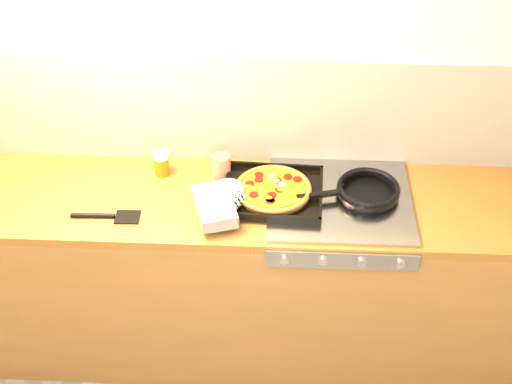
# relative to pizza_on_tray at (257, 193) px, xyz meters

# --- Properties ---
(room_shell) EXTENTS (3.20, 3.20, 3.20)m
(room_shell) POSITION_rel_pizza_on_tray_xyz_m (-0.10, 0.31, 0.21)
(room_shell) COLOR white
(room_shell) RESTS_ON ground
(counter_run) EXTENTS (3.20, 0.62, 0.90)m
(counter_run) POSITION_rel_pizza_on_tray_xyz_m (-0.10, 0.02, -0.49)
(counter_run) COLOR brown
(counter_run) RESTS_ON ground
(stovetop) EXTENTS (0.60, 0.56, 0.02)m
(stovetop) POSITION_rel_pizza_on_tray_xyz_m (0.35, 0.02, -0.04)
(stovetop) COLOR #999A9F
(stovetop) RESTS_ON counter_run
(pizza_on_tray) EXTENTS (0.55, 0.47, 0.07)m
(pizza_on_tray) POSITION_rel_pizza_on_tray_xyz_m (0.00, 0.00, 0.00)
(pizza_on_tray) COLOR black
(pizza_on_tray) RESTS_ON stovetop
(frying_pan) EXTENTS (0.47, 0.32, 0.04)m
(frying_pan) POSITION_rel_pizza_on_tray_xyz_m (0.46, 0.05, -0.01)
(frying_pan) COLOR black
(frying_pan) RESTS_ON stovetop
(tomato_can) EXTENTS (0.10, 0.10, 0.12)m
(tomato_can) POSITION_rel_pizza_on_tray_xyz_m (-0.16, 0.16, 0.01)
(tomato_can) COLOR #981B0C
(tomato_can) RESTS_ON counter_run
(juice_glass) EXTENTS (0.07, 0.07, 0.11)m
(juice_glass) POSITION_rel_pizza_on_tray_xyz_m (-0.43, 0.18, 0.01)
(juice_glass) COLOR #ED5F0D
(juice_glass) RESTS_ON counter_run
(wooden_spoon) EXTENTS (0.30, 0.04, 0.02)m
(wooden_spoon) POSITION_rel_pizza_on_tray_xyz_m (0.04, 0.23, -0.03)
(wooden_spoon) COLOR #AB8448
(wooden_spoon) RESTS_ON counter_run
(black_spatula) EXTENTS (0.28, 0.09, 0.02)m
(black_spatula) POSITION_rel_pizza_on_tray_xyz_m (-0.60, -0.13, -0.04)
(black_spatula) COLOR black
(black_spatula) RESTS_ON counter_run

